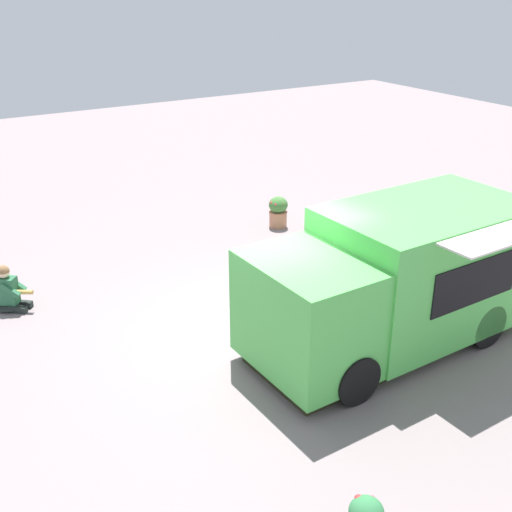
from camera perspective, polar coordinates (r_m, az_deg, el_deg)
name	(u,v)px	position (r m, az deg, el deg)	size (l,w,h in m)	color
ground_plane	(259,334)	(10.71, 0.30, -6.93)	(40.00, 40.00, 0.00)	gray
food_truck	(395,283)	(10.23, 12.25, -2.33)	(2.70, 4.70, 2.20)	#52BE52
person_customer	(9,292)	(12.12, -21.16, -3.03)	(0.71, 0.74, 0.85)	#212825
planter_flowering_near	(278,211)	(15.03, 1.99, 4.02)	(0.44, 0.44, 0.73)	#BC7858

